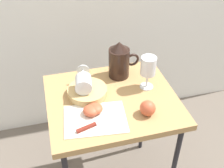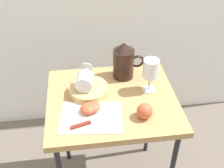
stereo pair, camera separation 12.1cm
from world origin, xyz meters
The scene contains 10 objects.
table centered at (0.00, 0.00, 0.61)m, with size 0.59×0.51×0.67m.
linen_napkin centered at (-0.10, -0.11, 0.67)m, with size 0.26×0.19×0.00m, color silver.
basket_tray centered at (-0.10, 0.05, 0.68)m, with size 0.18×0.18×0.04m, color tan.
pitcher centered at (0.08, 0.16, 0.74)m, with size 0.15×0.10×0.19m.
wine_glass_upright centered at (0.18, 0.04, 0.78)m, with size 0.07×0.07×0.17m.
wine_glass_tipped_near centered at (-0.12, 0.05, 0.74)m, with size 0.09×0.15×0.07m.
apple_half_left centered at (-0.11, -0.08, 0.69)m, with size 0.07×0.07×0.04m, color #C15133.
apple_half_right centered at (-0.09, -0.07, 0.69)m, with size 0.07×0.07×0.04m, color #C15133.
apple_whole centered at (0.12, -0.14, 0.70)m, with size 0.07×0.07×0.07m, color #C15133.
knife centered at (-0.11, -0.15, 0.68)m, with size 0.22×0.08×0.01m.
Camera 1 is at (-0.25, -0.93, 1.49)m, focal length 44.52 mm.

